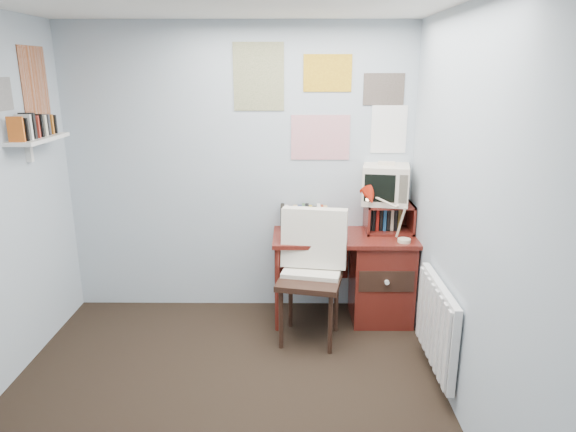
# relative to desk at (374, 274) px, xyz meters

# --- Properties ---
(ground) EXTENTS (3.50, 3.50, 0.00)m
(ground) POSITION_rel_desk_xyz_m (-1.17, -1.48, -0.41)
(ground) COLOR black
(ground) RESTS_ON ground
(back_wall) EXTENTS (3.00, 0.02, 2.50)m
(back_wall) POSITION_rel_desk_xyz_m (-1.17, 0.27, 0.84)
(back_wall) COLOR #ABB7C3
(back_wall) RESTS_ON ground
(right_wall) EXTENTS (0.02, 3.50, 2.50)m
(right_wall) POSITION_rel_desk_xyz_m (0.33, -1.48, 0.84)
(right_wall) COLOR #ABB7C3
(right_wall) RESTS_ON ground
(desk) EXTENTS (1.20, 0.55, 0.76)m
(desk) POSITION_rel_desk_xyz_m (0.00, 0.00, 0.00)
(desk) COLOR maroon
(desk) RESTS_ON ground
(desk_chair) EXTENTS (0.61, 0.59, 1.02)m
(desk_chair) POSITION_rel_desk_xyz_m (-0.57, -0.39, 0.10)
(desk_chair) COLOR black
(desk_chair) RESTS_ON ground
(desk_lamp) EXTENTS (0.31, 0.29, 0.38)m
(desk_lamp) POSITION_rel_desk_xyz_m (0.20, -0.18, 0.55)
(desk_lamp) COLOR #B9200C
(desk_lamp) RESTS_ON desk
(tv_riser) EXTENTS (0.40, 0.30, 0.25)m
(tv_riser) POSITION_rel_desk_xyz_m (0.12, 0.11, 0.48)
(tv_riser) COLOR maroon
(tv_riser) RESTS_ON desk
(crt_tv) EXTENTS (0.44, 0.41, 0.36)m
(crt_tv) POSITION_rel_desk_xyz_m (0.08, 0.13, 0.78)
(crt_tv) COLOR beige
(crt_tv) RESTS_ON tv_riser
(book_row) EXTENTS (0.60, 0.14, 0.22)m
(book_row) POSITION_rel_desk_xyz_m (-0.51, 0.18, 0.46)
(book_row) COLOR maroon
(book_row) RESTS_ON desk
(radiator) EXTENTS (0.09, 0.80, 0.60)m
(radiator) POSITION_rel_desk_xyz_m (0.29, -0.93, 0.01)
(radiator) COLOR white
(radiator) RESTS_ON right_wall
(wall_shelf) EXTENTS (0.20, 0.62, 0.24)m
(wall_shelf) POSITION_rel_desk_xyz_m (-2.57, -0.38, 1.21)
(wall_shelf) COLOR white
(wall_shelf) RESTS_ON left_wall
(posters_back) EXTENTS (1.20, 0.01, 0.90)m
(posters_back) POSITION_rel_desk_xyz_m (-0.47, 0.26, 1.44)
(posters_back) COLOR white
(posters_back) RESTS_ON back_wall
(posters_left) EXTENTS (0.01, 0.70, 0.60)m
(posters_left) POSITION_rel_desk_xyz_m (-2.67, -0.38, 1.59)
(posters_left) COLOR white
(posters_left) RESTS_ON left_wall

